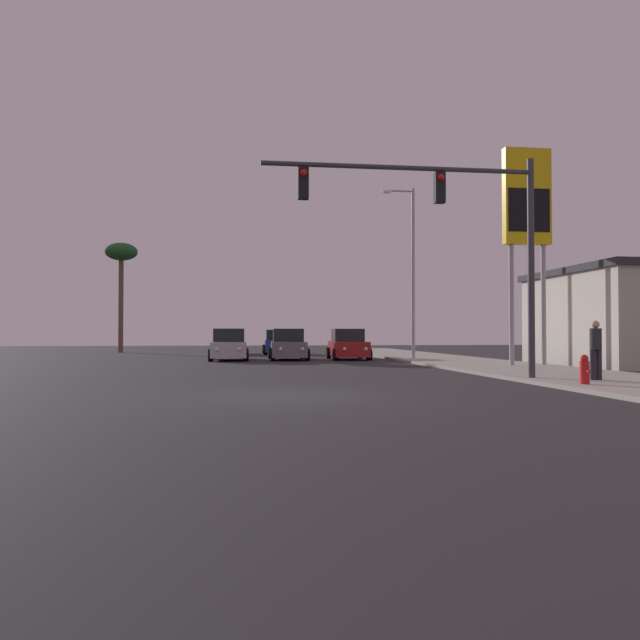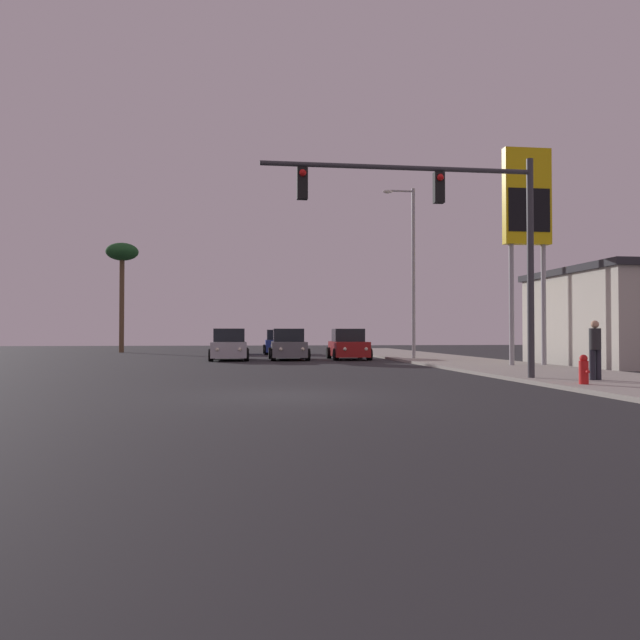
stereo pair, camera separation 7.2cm
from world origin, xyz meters
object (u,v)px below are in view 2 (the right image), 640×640
(street_lamp, at_px, (411,264))
(palm_tree_far, at_px, (122,257))
(car_grey, at_px, (288,346))
(car_silver, at_px, (229,346))
(car_blue, at_px, (279,343))
(traffic_light_mast, at_px, (454,219))
(car_white, at_px, (228,343))
(car_red, at_px, (348,346))
(gas_station_sign, at_px, (527,208))
(fire_hydrant, at_px, (584,370))
(pedestrian_on_sidewalk, at_px, (595,347))

(street_lamp, distance_m, palm_tree_far, 24.16)
(car_grey, distance_m, car_silver, 3.18)
(palm_tree_far, bearing_deg, car_blue, -24.01)
(car_grey, bearing_deg, street_lamp, 167.28)
(car_blue, relative_size, car_silver, 1.00)
(car_silver, relative_size, street_lamp, 0.48)
(traffic_light_mast, height_order, palm_tree_far, palm_tree_far)
(car_blue, height_order, palm_tree_far, palm_tree_far)
(car_blue, height_order, traffic_light_mast, traffic_light_mast)
(car_white, xyz_separation_m, car_silver, (0.22, -9.54, 0.00))
(car_blue, bearing_deg, car_grey, 91.27)
(car_silver, height_order, street_lamp, street_lamp)
(car_red, bearing_deg, gas_station_sign, 124.80)
(car_grey, distance_m, gas_station_sign, 14.30)
(car_silver, height_order, gas_station_sign, gas_station_sign)
(car_grey, distance_m, traffic_light_mast, 17.09)
(street_lamp, distance_m, fire_hydrant, 17.57)
(pedestrian_on_sidewalk, bearing_deg, traffic_light_mast, 163.40)
(car_red, xyz_separation_m, street_lamp, (3.07, -1.72, 4.36))
(car_white, xyz_separation_m, palm_tree_far, (-8.03, 5.21, 6.38))
(car_white, relative_size, traffic_light_mast, 0.53)
(street_lamp, xyz_separation_m, fire_hydrant, (-0.20, -16.95, -4.63))
(car_white, height_order, palm_tree_far, palm_tree_far)
(car_white, bearing_deg, fire_hydrant, 108.89)
(car_red, distance_m, car_white, 11.44)
(car_blue, relative_size, fire_hydrant, 5.70)
(traffic_light_mast, bearing_deg, fire_hydrant, -42.89)
(car_blue, bearing_deg, car_white, 3.26)
(street_lamp, bearing_deg, car_grey, 165.15)
(car_white, xyz_separation_m, fire_hydrant, (9.55, -27.96, -0.27))
(car_red, distance_m, fire_hydrant, 18.90)
(car_blue, bearing_deg, car_silver, 73.10)
(car_silver, xyz_separation_m, traffic_light_mast, (6.74, -16.01, 4.01))
(traffic_light_mast, height_order, street_lamp, street_lamp)
(gas_station_sign, bearing_deg, car_grey, 134.89)
(car_grey, relative_size, pedestrian_on_sidewalk, 2.60)
(street_lamp, bearing_deg, fire_hydrant, -90.67)
(car_red, height_order, car_white, same)
(palm_tree_far, bearing_deg, gas_station_sign, -49.06)
(car_blue, height_order, pedestrian_on_sidewalk, pedestrian_on_sidewalk)
(traffic_light_mast, relative_size, fire_hydrant, 10.66)
(car_grey, bearing_deg, car_silver, 6.03)
(street_lamp, distance_m, pedestrian_on_sidewalk, 16.19)
(car_white, bearing_deg, traffic_light_mast, 105.26)
(car_red, xyz_separation_m, palm_tree_far, (-14.71, 14.50, 6.38))
(car_blue, xyz_separation_m, car_white, (-3.43, -0.10, 0.00))
(street_lamp, height_order, fire_hydrant, street_lamp)
(car_red, height_order, traffic_light_mast, traffic_light_mast)
(fire_hydrant, bearing_deg, car_silver, 116.88)
(car_grey, distance_m, fire_hydrant, 19.63)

